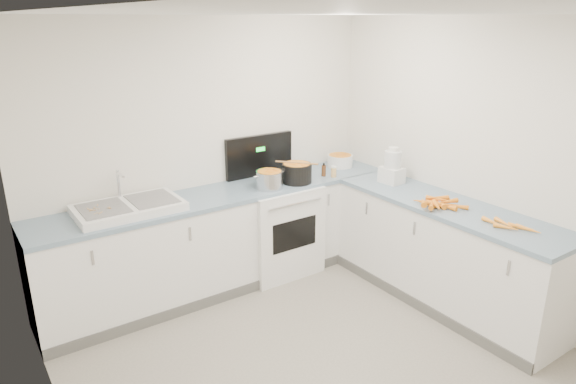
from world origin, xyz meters
TOP-DOWN VIEW (x-y plane):
  - floor at (0.00, 0.00)m, footprint 3.50×4.00m
  - ceiling at (0.00, 0.00)m, footprint 3.50×4.00m
  - wall_back at (0.00, 2.00)m, footprint 3.50×0.00m
  - wall_left at (-1.75, 0.00)m, footprint 0.00×4.00m
  - wall_right at (1.75, 0.00)m, footprint 0.00×4.00m
  - counter_back at (0.00, 1.70)m, footprint 3.50×0.62m
  - counter_right at (1.45, 0.30)m, footprint 0.62×2.20m
  - stove at (0.55, 1.69)m, footprint 0.76×0.65m
  - sink at (-0.90, 1.70)m, footprint 0.86×0.52m
  - steel_pot at (0.40, 1.56)m, footprint 0.33×0.33m
  - black_pot at (0.72, 1.56)m, footprint 0.30×0.30m
  - wooden_spoon at (0.72, 1.56)m, footprint 0.29×0.33m
  - mixing_bowl at (1.44, 1.76)m, footprint 0.28×0.28m
  - extract_bottle at (1.07, 1.58)m, footprint 0.04×0.04m
  - spice_jar at (1.14, 1.50)m, footprint 0.06×0.06m
  - food_processor at (1.48, 1.03)m, footprint 0.18×0.22m
  - carrot_pile at (1.32, 0.31)m, footprint 0.40×0.42m
  - peeled_carrots at (1.40, -0.32)m, footprint 0.20×0.44m
  - peelings at (-1.14, 1.71)m, footprint 0.17×0.27m

SIDE VIEW (x-z plane):
  - floor at x=0.00m, z-range 0.00..0.00m
  - counter_back at x=0.00m, z-range 0.00..0.94m
  - counter_right at x=1.45m, z-range 0.00..0.94m
  - stove at x=0.55m, z-range -0.21..1.15m
  - peeled_carrots at x=1.40m, z-range 0.94..0.98m
  - carrot_pile at x=1.32m, z-range 0.93..1.02m
  - sink at x=-0.90m, z-range 0.82..1.13m
  - spice_jar at x=1.14m, z-range 0.94..1.04m
  - extract_bottle at x=1.07m, z-range 0.94..1.05m
  - mixing_bowl at x=1.44m, z-range 0.94..1.07m
  - steel_pot at x=0.40m, z-range 0.92..1.11m
  - peelings at x=-1.14m, z-range 1.01..1.02m
  - black_pot at x=0.72m, z-range 0.92..1.13m
  - food_processor at x=1.48m, z-range 0.91..1.27m
  - wooden_spoon at x=0.72m, z-range 1.13..1.15m
  - wall_back at x=0.00m, z-range 0.00..2.50m
  - wall_left at x=-1.75m, z-range 0.00..2.50m
  - wall_right at x=1.75m, z-range 0.00..2.50m
  - ceiling at x=0.00m, z-range 2.50..2.50m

